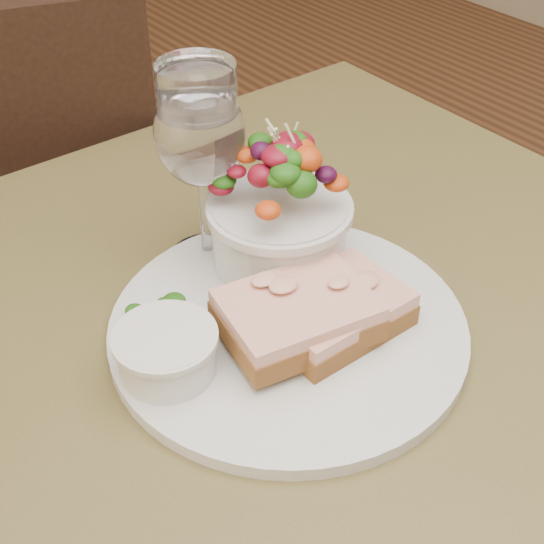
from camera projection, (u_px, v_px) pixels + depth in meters
cafe_table at (305, 427)px, 0.67m from camera, size 0.80×0.80×0.75m
chair_far at (35, 333)px, 1.28m from camera, size 0.53×0.53×0.90m
dinner_plate at (288, 327)px, 0.62m from camera, size 0.29×0.29×0.01m
sandwich_front at (335, 311)px, 0.60m from camera, size 0.11×0.08×0.03m
sandwich_back at (297, 315)px, 0.58m from camera, size 0.13×0.10×0.03m
ramekin at (166, 350)px, 0.56m from camera, size 0.07×0.07×0.04m
salad_bowl at (280, 206)px, 0.64m from camera, size 0.12×0.12×0.13m
garnish at (157, 315)px, 0.61m from camera, size 0.05×0.04×0.02m
wine_glass at (200, 140)px, 0.62m from camera, size 0.08×0.08×0.18m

